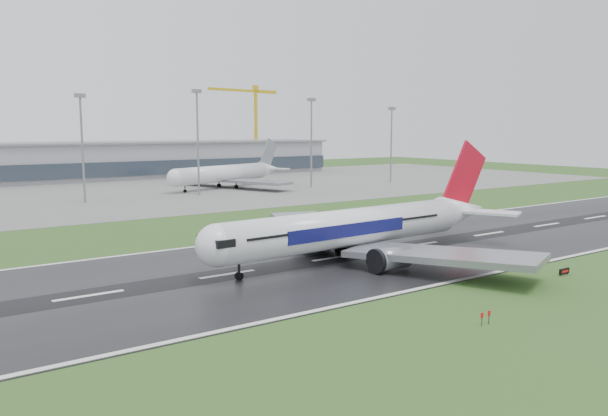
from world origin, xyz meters
TOP-DOWN VIEW (x-y plane):
  - ground at (0.00, 0.00)m, footprint 520.00×520.00m
  - runway at (0.00, 0.00)m, footprint 400.00×45.00m
  - apron at (0.00, 125.00)m, footprint 400.00×130.00m
  - terminal at (0.00, 185.00)m, footprint 240.00×36.00m
  - main_airliner at (4.49, -2.72)m, footprint 64.89×62.08m
  - parked_airliner at (39.59, 116.72)m, footprint 72.89×70.48m
  - tower_crane at (100.09, 200.00)m, footprint 44.55×10.14m
  - runway_sign at (21.01, -28.46)m, footprint 2.31×0.47m
  - floodmast_2 at (-14.99, 100.00)m, footprint 0.64×0.64m
  - floodmast_3 at (21.02, 100.00)m, footprint 0.64×0.64m
  - floodmast_4 at (65.82, 100.00)m, footprint 0.64×0.64m
  - floodmast_5 at (105.23, 100.00)m, footprint 0.64×0.64m

SIDE VIEW (x-z plane):
  - ground at x=0.00m, z-range 0.00..0.00m
  - apron at x=0.00m, z-range 0.00..0.08m
  - runway at x=0.00m, z-range 0.00..0.10m
  - runway_sign at x=21.01m, z-range 0.00..1.04m
  - terminal at x=0.00m, z-range 0.00..15.00m
  - parked_airliner at x=39.59m, z-range 0.08..17.08m
  - main_airliner at x=4.49m, z-range 0.10..18.44m
  - floodmast_5 at x=105.23m, z-range 0.00..28.93m
  - floodmast_2 at x=-14.99m, z-range 0.00..30.30m
  - floodmast_4 at x=65.82m, z-range 0.00..31.35m
  - floodmast_3 at x=21.02m, z-range 0.00..32.81m
  - tower_crane at x=100.09m, z-range 0.00..44.23m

